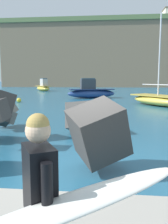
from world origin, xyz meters
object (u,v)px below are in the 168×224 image
boat_mid_centre (162,100)px  station_building_annex (167,25)px  surfer_with_board (47,204)px  mooring_buoy_inner (19,100)px  boat_near_centre (91,92)px  boat_near_right (43,87)px  station_building_west (142,28)px

boat_mid_centre → station_building_annex: bearing=77.7°
surfer_with_board → mooring_buoy_inner: (-8.34, 20.96, -1.06)m
boat_near_centre → boat_near_right: bearing=122.7°
station_building_west → mooring_buoy_inner: bearing=-106.0°
boat_near_centre → boat_mid_centre: boat_mid_centre is taller
station_building_west → station_building_annex: station_building_annex is taller
station_building_west → station_building_annex: 8.79m
surfer_with_board → boat_near_right: boat_near_right is taller
surfer_with_board → station_building_annex: (20.13, 88.96, 19.73)m
surfer_with_board → boat_mid_centre: boat_mid_centre is taller
station_building_annex → mooring_buoy_inner: bearing=-112.7°
boat_near_centre → mooring_buoy_inner: size_ratio=13.58×
boat_near_centre → boat_mid_centre: 10.22m
mooring_buoy_inner → station_building_annex: bearing=67.3°
boat_near_right → boat_mid_centre: 29.23m
surfer_with_board → boat_near_right: 44.69m
boat_near_right → station_building_west: 58.81m
boat_mid_centre → station_building_annex: 74.24m
surfer_with_board → station_building_annex: bearing=77.3°
surfer_with_board → boat_near_centre: size_ratio=0.33×
boat_near_right → boat_near_centre: bearing=-57.3°
surfer_with_board → boat_near_centre: (-1.75, 26.98, -0.52)m
boat_mid_centre → surfer_with_board: bearing=-104.4°
boat_near_centre → boat_near_right: size_ratio=1.39×
boat_near_right → station_building_west: size_ratio=0.82×
mooring_buoy_inner → station_building_west: (20.51, 71.72, 20.70)m
mooring_buoy_inner → surfer_with_board: bearing=-68.3°
boat_mid_centre → mooring_buoy_inner: (-13.27, 1.71, -0.29)m
surfer_with_board → station_building_annex: station_building_annex is taller
boat_near_centre → boat_near_right: boat_near_right is taller
boat_near_right → station_building_annex: 59.63m
boat_near_centre → station_building_annex: station_building_annex is taller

